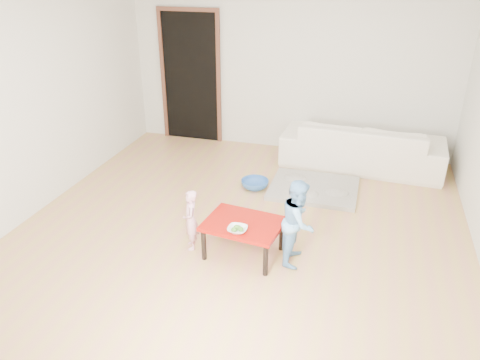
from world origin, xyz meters
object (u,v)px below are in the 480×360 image
at_px(red_table, 243,238).
at_px(basin, 255,184).
at_px(sofa, 362,145).
at_px(child_pink, 191,220).
at_px(bowl, 237,230).
at_px(child_blue, 298,222).

distance_m(red_table, basin, 1.55).
height_order(sofa, basin, sofa).
bearing_deg(child_pink, red_table, 68.42).
bearing_deg(bowl, sofa, 69.73).
relative_size(sofa, child_pink, 3.41).
bearing_deg(child_pink, sofa, 124.96).
xyz_separation_m(child_pink, basin, (0.29, 1.55, -0.28)).
distance_m(bowl, child_blue, 0.61).
distance_m(sofa, bowl, 3.03).
xyz_separation_m(red_table, child_pink, (-0.56, -0.03, 0.14)).
xyz_separation_m(sofa, child_pink, (-1.61, -2.68, 0.00)).
relative_size(child_blue, basin, 2.43).
relative_size(red_table, child_blue, 0.86).
height_order(red_table, child_pink, child_pink).
relative_size(bowl, child_blue, 0.22).
height_order(red_table, basin, red_table).
bearing_deg(basin, bowl, -81.29).
distance_m(child_pink, basin, 1.60).
height_order(child_pink, basin, child_pink).
bearing_deg(basin, child_pink, -100.77).
bearing_deg(bowl, child_blue, 23.91).
distance_m(bowl, child_pink, 0.58).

